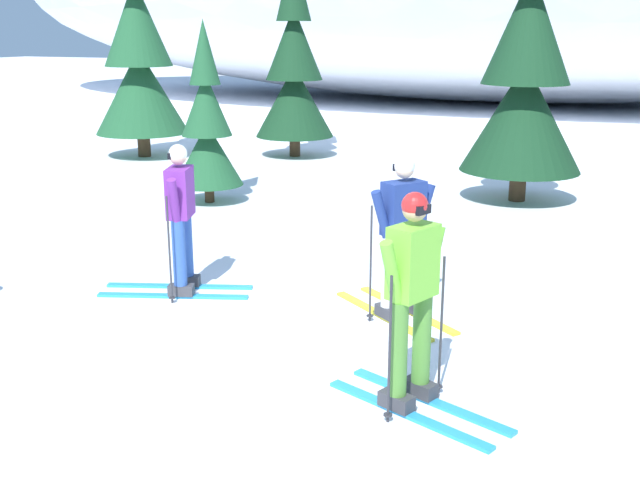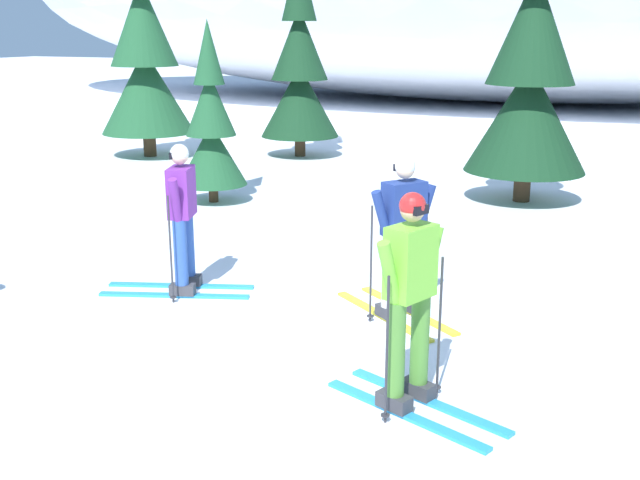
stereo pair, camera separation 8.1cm
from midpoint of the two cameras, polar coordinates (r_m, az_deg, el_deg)
The scene contains 8 objects.
ground_plane at distance 7.59m, azimuth -4.87°, elevation -7.17°, with size 120.00×120.00×0.00m, color white.
skier_purple_jacket at distance 8.64m, azimuth -10.09°, elevation 1.75°, with size 1.76×0.99×1.71m.
skier_lime_jacket at distance 5.93m, azimuth 7.20°, elevation -4.37°, with size 1.60×0.94×1.75m.
skier_navy_jacket at distance 7.80m, azimuth 6.53°, elevation 0.39°, with size 1.57×1.30×1.71m.
pine_tree_far_left at distance 18.40m, azimuth -12.94°, elevation 13.35°, with size 2.15×2.15×5.57m.
pine_tree_left at distance 17.98m, azimuth -1.42°, elevation 12.58°, with size 1.83×1.83×4.74m.
pine_tree_center_left at distance 13.22m, azimuth -8.03°, elevation 8.35°, with size 1.20×1.20×3.10m.
pine_tree_center_right at distance 13.56m, azimuth 15.72°, elevation 12.14°, with size 2.07×2.07×5.37m.
Camera 2 is at (3.42, -6.11, 2.93)m, focal length 42.55 mm.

